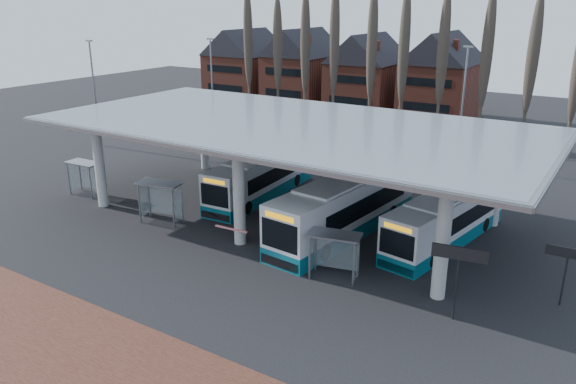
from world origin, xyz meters
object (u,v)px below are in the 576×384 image
Objects in this scene: shelter_0 at (86,171)px; shelter_1 at (161,193)px; bus_2 at (346,207)px; bus_3 at (447,219)px; shelter_2 at (335,245)px; bus_1 at (262,176)px.

shelter_1 is (8.56, -0.95, 0.15)m from shelter_0.
shelter_0 is at bearing 160.48° from shelter_1.
shelter_1 is (-10.95, -4.63, 0.28)m from bus_2.
bus_2 reaches higher than bus_3.
shelter_2 is at bearing -62.75° from bus_2.
bus_3 is at bearing -7.41° from bus_1.
shelter_2 is at bearing -7.87° from shelter_0.
shelter_1 is at bearing 163.12° from shelter_2.
shelter_2 is at bearing -42.26° from bus_1.
bus_1 is at bearing 166.25° from bus_2.
bus_3 is 3.88× the size of shelter_2.
shelter_0 is 0.87× the size of shelter_1.
shelter_2 is (10.56, -8.54, 0.31)m from bus_1.
bus_1 is 0.89× the size of bus_2.
shelter_1 reaches higher than shelter_2.
shelter_1 is at bearing -151.35° from bus_2.
bus_1 is 12.98m from shelter_0.
shelter_2 is at bearing -17.39° from shelter_1.
shelter_0 reaches higher than shelter_2.
shelter_1 is at bearing -148.84° from bus_3.
bus_1 is at bearing -174.51° from bus_3.
bus_2 is at bearing 9.73° from shelter_1.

